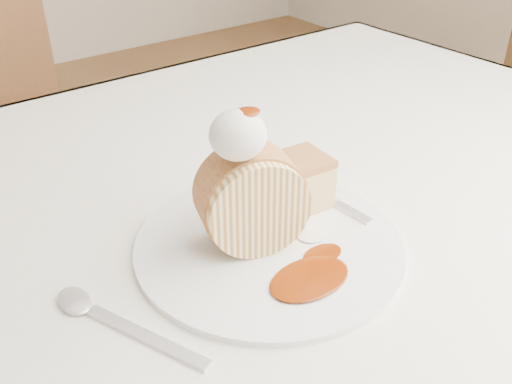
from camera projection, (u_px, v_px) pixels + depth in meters
table at (231, 245)px, 0.77m from camera, size 1.40×0.90×0.75m
plate at (269, 245)px, 0.62m from camera, size 0.32×0.32×0.01m
roulade_slice at (252, 200)px, 0.59m from camera, size 0.12×0.09×0.11m
cake_chunk at (299, 185)px, 0.67m from camera, size 0.07×0.06×0.05m
whipped_cream at (238, 135)px, 0.54m from camera, size 0.06×0.06×0.05m
caramel_drizzle at (247, 106)px, 0.53m from camera, size 0.03×0.02×0.01m
caramel_pool at (310, 278)px, 0.56m from camera, size 0.10×0.07×0.00m
fork at (330, 200)px, 0.68m from camera, size 0.03×0.17×0.00m
spoon at (146, 337)px, 0.51m from camera, size 0.08×0.16×0.00m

